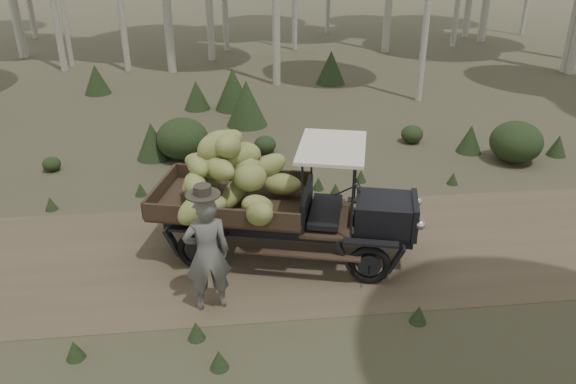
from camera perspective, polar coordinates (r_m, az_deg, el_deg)
The scene contains 5 objects.
ground at distance 10.48m, azimuth -4.33°, elevation -6.37°, with size 120.00×120.00×0.00m, color #473D2B.
dirt_track at distance 10.48m, azimuth -4.33°, elevation -6.35°, with size 70.00×4.00×0.01m, color brown.
banana_truck at distance 9.90m, azimuth -3.17°, elevation 0.68°, with size 4.95×2.76×2.42m.
farmer at distance 8.70m, azimuth -8.22°, elevation -6.08°, with size 0.79×0.61×2.13m.
undergrowth at distance 10.40m, azimuth -4.32°, elevation -3.13°, with size 24.10×24.64×1.37m.
Camera 1 is at (-0.22, -8.88, 5.55)m, focal length 35.00 mm.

